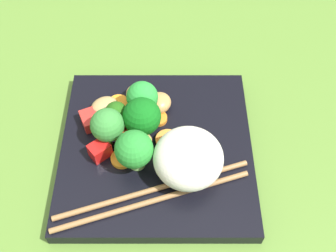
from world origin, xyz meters
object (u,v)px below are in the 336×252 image
object	(u,v)px
square_plate	(157,149)
rice_mound	(188,158)
carrot_slice_0	(159,118)
chopstick_pair	(154,195)
broccoli_floret_2	(142,117)

from	to	relation	value
square_plate	rice_mound	size ratio (longest dim) A/B	2.94
rice_mound	carrot_slice_0	xyz separation A→B (cm)	(-7.73, -3.87, -2.76)
square_plate	chopstick_pair	xyz separation A→B (cm)	(7.22, 0.10, 1.29)
rice_mound	broccoli_floret_2	distance (cm)	8.11
rice_mound	carrot_slice_0	world-z (taller)	rice_mound
broccoli_floret_2	rice_mound	bearing A→B (deg)	46.55
rice_mound	broccoli_floret_2	size ratio (longest dim) A/B	1.39
rice_mound	square_plate	bearing A→B (deg)	-131.97
chopstick_pair	square_plate	bearing A→B (deg)	70.61
rice_mound	chopstick_pair	distance (cm)	5.97
broccoli_floret_2	carrot_slice_0	bearing A→B (deg)	137.15
square_plate	broccoli_floret_2	distance (cm)	5.19
broccoli_floret_2	chopstick_pair	size ratio (longest dim) A/B	0.26
broccoli_floret_2	carrot_slice_0	xyz separation A→B (cm)	(-2.16, 2.01, -3.17)
rice_mound	carrot_slice_0	size ratio (longest dim) A/B	3.43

